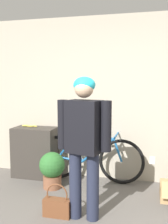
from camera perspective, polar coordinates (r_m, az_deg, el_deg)
The scene contains 7 objects.
wall_back at distance 4.19m, azimuth 7.50°, elevation 2.82°, with size 8.00×0.07×2.60m.
side_shelf at distance 4.48m, azimuth -10.60°, elevation -8.55°, with size 0.70×0.40×0.82m.
person at distance 2.94m, azimuth 0.01°, elevation -5.20°, with size 0.62×0.33×1.63m.
bicycle at distance 4.21m, azimuth 1.11°, elevation -9.96°, with size 1.73×0.46×0.78m.
banana at distance 4.48m, azimuth -11.76°, elevation -2.97°, with size 0.29×0.08×0.03m.
handbag at distance 3.28m, azimuth -5.87°, elevation -19.72°, with size 0.32×0.12×0.40m.
potted_plant at distance 3.99m, azimuth -6.96°, elevation -12.05°, with size 0.38×0.38×0.54m.
Camera 1 is at (0.51, -1.82, 1.58)m, focal length 42.00 mm.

